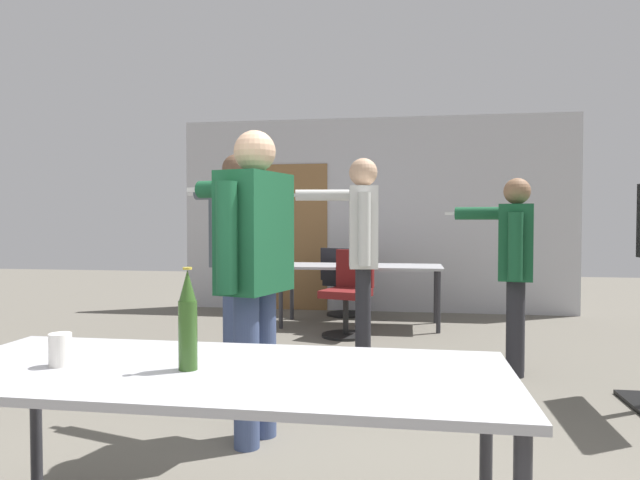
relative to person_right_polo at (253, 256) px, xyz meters
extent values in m
cube|color=#BCBCC1|center=(0.39, 4.84, 0.28)|extent=(5.42, 0.10, 2.67)
cube|color=olive|center=(-0.71, 4.78, -0.03)|extent=(0.90, 0.02, 2.05)
cube|color=#A8A8AD|center=(0.20, -1.17, -0.34)|extent=(2.05, 0.83, 0.03)
cylinder|color=#2D2D33|center=(-0.77, -0.82, -0.70)|extent=(0.05, 0.05, 0.69)
cylinder|color=#2D2D33|center=(1.17, -0.82, -0.70)|extent=(0.05, 0.05, 0.69)
cube|color=#A8A8AD|center=(0.30, 3.67, -0.34)|extent=(1.92, 0.76, 0.03)
cylinder|color=#2D2D33|center=(-0.60, 3.35, -0.70)|extent=(0.05, 0.05, 0.69)
cylinder|color=#2D2D33|center=(1.20, 3.35, -0.70)|extent=(0.05, 0.05, 0.69)
cylinder|color=#2D2D33|center=(-0.60, 3.98, -0.70)|extent=(0.05, 0.05, 0.69)
cylinder|color=#2D2D33|center=(1.20, 3.98, -0.70)|extent=(0.05, 0.05, 0.69)
cylinder|color=#3D4C75|center=(-0.01, -0.10, -0.63)|extent=(0.14, 0.14, 0.85)
cylinder|color=#3D4C75|center=(0.04, 0.09, -0.63)|extent=(0.14, 0.14, 0.85)
cube|color=#195633|center=(0.01, 0.00, 0.13)|extent=(0.37, 0.51, 0.67)
sphere|color=#DBAD89|center=(0.01, 0.00, 0.58)|extent=(0.23, 0.23, 0.23)
cylinder|color=#195633|center=(-0.06, -0.28, 0.11)|extent=(0.11, 0.11, 0.58)
cylinder|color=#195633|center=(-0.19, 0.35, 0.40)|extent=(0.59, 0.26, 0.11)
cube|color=white|center=(-0.50, 0.43, 0.40)|extent=(0.13, 0.07, 0.03)
cylinder|color=#3D4C75|center=(-0.57, 1.39, -0.61)|extent=(0.14, 0.14, 0.87)
cylinder|color=#3D4C75|center=(-0.53, 1.58, -0.61)|extent=(0.14, 0.14, 0.87)
cube|color=#4C5660|center=(-0.55, 1.49, 0.17)|extent=(0.36, 0.50, 0.69)
sphere|color=brown|center=(-0.55, 1.49, 0.63)|extent=(0.24, 0.24, 0.24)
cylinder|color=#4C5660|center=(-0.62, 1.21, 0.15)|extent=(0.11, 0.11, 0.59)
cylinder|color=#4C5660|center=(-0.77, 1.83, 0.44)|extent=(0.60, 0.25, 0.11)
cube|color=white|center=(-1.09, 1.91, 0.44)|extent=(0.13, 0.06, 0.03)
cylinder|color=#28282D|center=(0.50, 1.59, -0.62)|extent=(0.12, 0.12, 0.86)
cylinder|color=#28282D|center=(0.48, 1.76, -0.62)|extent=(0.12, 0.12, 0.86)
cube|color=silver|center=(0.49, 1.68, 0.14)|extent=(0.27, 0.43, 0.68)
sphere|color=#DBAD89|center=(0.49, 1.68, 0.60)|extent=(0.24, 0.24, 0.24)
cylinder|color=silver|center=(0.52, 1.43, 0.13)|extent=(0.10, 0.10, 0.58)
cylinder|color=silver|center=(0.17, 1.89, 0.42)|extent=(0.59, 0.17, 0.10)
cube|color=white|center=(-0.15, 1.85, 0.42)|extent=(0.12, 0.05, 0.03)
cylinder|color=#28282D|center=(1.71, 1.63, -0.67)|extent=(0.14, 0.14, 0.77)
cylinder|color=#28282D|center=(1.75, 1.82, -0.67)|extent=(0.14, 0.14, 0.77)
cube|color=#195633|center=(1.73, 1.72, 0.03)|extent=(0.35, 0.51, 0.61)
sphere|color=#936B4C|center=(1.73, 1.72, 0.44)|extent=(0.21, 0.21, 0.21)
cylinder|color=#195633|center=(1.67, 1.44, 0.00)|extent=(0.11, 0.11, 0.53)
cylinder|color=#195633|center=(1.53, 2.05, 0.26)|extent=(0.54, 0.22, 0.11)
cube|color=white|center=(1.24, 2.11, 0.26)|extent=(0.12, 0.06, 0.03)
cylinder|color=black|center=(0.20, 2.99, -1.04)|extent=(0.52, 0.52, 0.03)
cylinder|color=black|center=(0.20, 2.99, -0.82)|extent=(0.06, 0.06, 0.40)
cube|color=maroon|center=(0.20, 2.99, -0.58)|extent=(0.57, 0.57, 0.08)
cube|color=maroon|center=(0.27, 3.24, -0.33)|extent=(0.44, 0.18, 0.42)
cylinder|color=black|center=(0.05, 4.39, -1.04)|extent=(0.52, 0.52, 0.03)
cylinder|color=black|center=(0.05, 4.39, -0.84)|extent=(0.06, 0.06, 0.37)
cube|color=black|center=(0.05, 4.39, -0.61)|extent=(0.61, 0.61, 0.08)
cube|color=black|center=(-0.06, 4.16, -0.36)|extent=(0.42, 0.24, 0.42)
cylinder|color=#2D511E|center=(0.10, -1.21, -0.21)|extent=(0.07, 0.07, 0.24)
cone|color=#2D511E|center=(0.10, -1.21, -0.03)|extent=(0.06, 0.06, 0.11)
cylinder|color=gold|center=(0.10, -1.21, 0.03)|extent=(0.03, 0.03, 0.01)
cylinder|color=silver|center=(-0.37, -1.23, -0.27)|extent=(0.08, 0.08, 0.12)
camera|label=1|loc=(0.86, -3.09, 0.19)|focal=32.00mm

